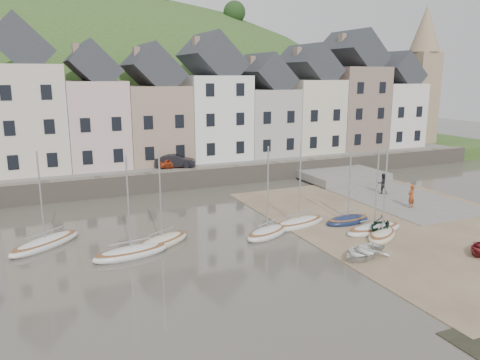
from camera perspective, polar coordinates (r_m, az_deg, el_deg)
name	(u,v)px	position (r m, az deg, el deg)	size (l,w,h in m)	color
ground	(278,245)	(30.35, 4.62, -7.82)	(160.00, 160.00, 0.00)	#484238
quay_land	(156,156)	(59.38, -10.20, 2.91)	(90.00, 30.00, 1.50)	#305220
quay_street	(183,165)	(48.31, -6.97, 1.77)	(70.00, 7.00, 0.10)	slate
seawall	(194,178)	(45.17, -5.65, 0.20)	(70.00, 1.20, 1.80)	slate
beach	(411,223)	(36.63, 20.00, -4.90)	(18.00, 26.00, 0.06)	brown
slipway	(381,192)	(44.92, 16.71, -1.46)	(8.00, 18.00, 0.12)	slate
hillside	(95,236)	(90.04, -17.15, -6.45)	(134.40, 84.00, 84.00)	#305220
townhouse_terrace	(187,106)	(51.42, -6.40, 8.93)	(61.05, 8.00, 13.93)	silver
church_spire	(423,71)	(68.70, 21.25, 12.20)	(4.00, 4.00, 18.00)	#997F60
sailboat_0	(45,243)	(32.21, -22.53, -7.07)	(5.03, 4.34, 6.32)	silver
sailboat_1	(131,252)	(29.02, -13.08, -8.54)	(4.83, 2.20, 6.32)	silver
sailboat_2	(162,241)	(30.48, -9.42, -7.33)	(4.37, 3.30, 6.32)	beige
sailboat_3	(267,233)	(31.71, 3.32, -6.37)	(4.05, 2.93, 6.32)	silver
sailboat_4	(299,223)	(33.93, 7.15, -5.18)	(4.86, 2.51, 6.32)	silver
sailboat_5	(348,220)	(35.17, 12.92, -4.75)	(3.78, 1.76, 6.32)	#141F3F
sailboat_6	(374,229)	(33.66, 15.94, -5.72)	(4.69, 1.81, 6.32)	silver
sailboat_7	(382,234)	(32.66, 16.82, -6.34)	(3.74, 3.25, 6.32)	beige
rowboat_white	(363,252)	(28.93, 14.65, -8.41)	(2.34, 3.27, 0.68)	silver
rowboat_green	(380,225)	(33.16, 16.63, -5.22)	(2.16, 2.51, 1.32)	black
person_red	(411,196)	(40.16, 20.03, -1.86)	(0.69, 0.45, 1.89)	brown
person_dark	(383,183)	(44.13, 16.89, -0.40)	(0.90, 0.70, 1.85)	black
car_left	(174,162)	(46.93, -8.00, 2.16)	(1.29, 3.21, 1.09)	#9F3317
car_right	(175,161)	(46.95, -7.85, 2.30)	(1.38, 3.97, 1.31)	black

